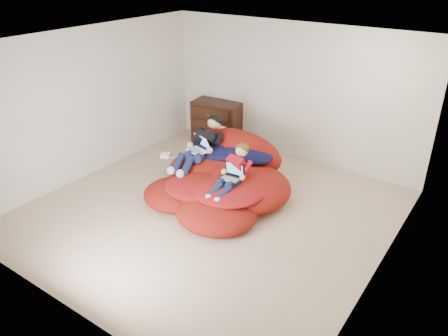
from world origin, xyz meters
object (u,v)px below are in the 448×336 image
older_boy (203,142)px  dresser (217,123)px  younger_boy (234,170)px  laptop_white (199,147)px  beanbag_pile (222,178)px  laptop_black (232,175)px

older_boy → dresser: bearing=117.5°
younger_boy → laptop_white: younger_boy is taller
older_boy → younger_boy: bearing=-26.6°
older_boy → beanbag_pile: bearing=-22.9°
dresser → older_boy: older_boy is taller
dresser → laptop_black: (1.68, -1.93, 0.12)m
older_boy → laptop_white: size_ratio=2.95×
beanbag_pile → laptop_black: bearing=-36.0°
dresser → beanbag_pile: (1.28, -1.65, -0.18)m
dresser → younger_boy: 2.53m
older_boy → laptop_white: bearing=-90.0°
beanbag_pile → laptop_black: beanbag_pile is taller
older_boy → laptop_black: older_boy is taller
beanbag_pile → laptop_black: (0.39, -0.29, 0.30)m
dresser → laptop_black: dresser is taller
dresser → laptop_white: dresser is taller
younger_boy → laptop_black: bearing=-90.0°
beanbag_pile → younger_boy: (0.39, -0.24, 0.36)m
laptop_white → dresser: bearing=115.8°
dresser → laptop_white: (0.74, -1.53, 0.20)m
dresser → beanbag_pile: size_ratio=0.41×
dresser → younger_boy: younger_boy is taller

